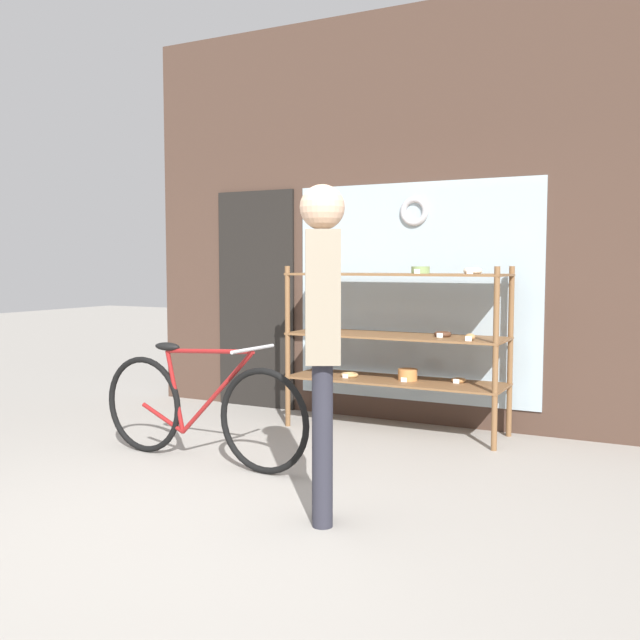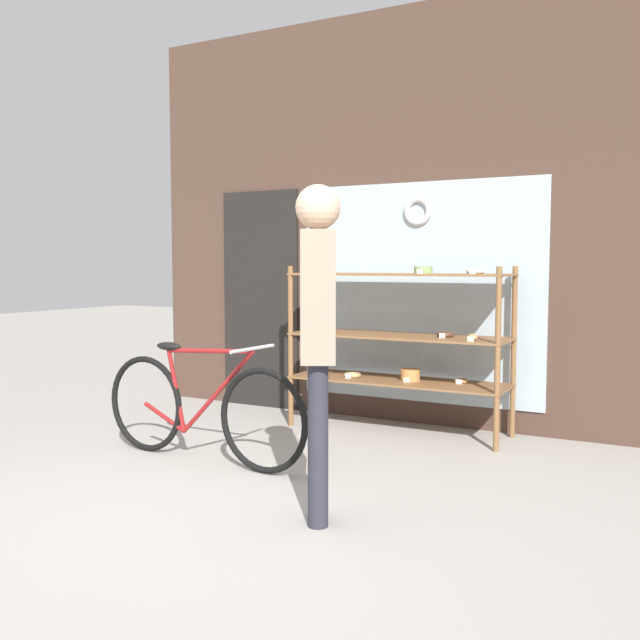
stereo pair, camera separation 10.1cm
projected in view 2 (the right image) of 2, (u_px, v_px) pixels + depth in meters
ground_plane at (200, 519)px, 3.91m from camera, size 30.00×30.00×0.00m
storefront_facade at (395, 224)px, 6.28m from camera, size 5.06×0.13×3.61m
display_case at (401, 334)px, 5.89m from camera, size 1.83×0.54×1.38m
bicycle at (200, 408)px, 5.03m from camera, size 1.80×0.46×0.85m
pedestrian at (318, 323)px, 3.77m from camera, size 0.31×0.37×1.81m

